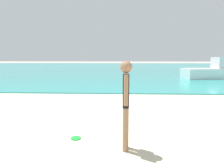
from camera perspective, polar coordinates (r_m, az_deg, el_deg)
water at (r=39.71m, az=1.88°, el=5.04°), size 160.00×60.00×0.06m
person_standing at (r=3.80m, az=4.07°, el=-4.75°), size 0.23×0.41×1.76m
frisbee at (r=4.65m, az=-10.53°, el=-15.32°), size 0.23×0.23×0.03m
boat_near at (r=19.19m, az=28.25°, el=3.36°), size 5.61×2.63×1.83m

